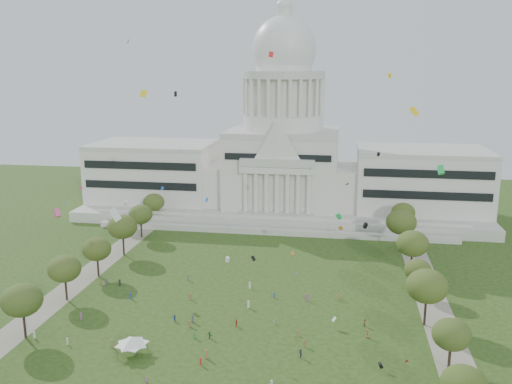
{
  "coord_description": "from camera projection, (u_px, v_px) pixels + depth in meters",
  "views": [
    {
      "loc": [
        23.95,
        -103.3,
        58.29
      ],
      "look_at": [
        0.0,
        45.0,
        24.0
      ],
      "focal_mm": 38.0,
      "sensor_mm": 36.0,
      "label": 1
    }
  ],
  "objects": [
    {
      "name": "person_10",
      "position": [
        274.0,
        321.0,
        126.39
      ],
      "size": [
        0.48,
        0.83,
        1.39
      ],
      "primitive_type": "imported",
      "rotation": [
        0.0,
        0.0,
        1.61
      ],
      "color": "silver",
      "rests_on": "ground"
    },
    {
      "name": "person_5",
      "position": [
        210.0,
        335.0,
        119.53
      ],
      "size": [
        1.58,
        1.56,
        1.72
      ],
      "primitive_type": "imported",
      "rotation": [
        0.0,
        0.0,
        2.37
      ],
      "color": "#33723F",
      "rests_on": "ground"
    },
    {
      "name": "kite_swarm",
      "position": [
        248.0,
        208.0,
        121.98
      ],
      "size": [
        86.3,
        98.15,
        61.56
      ],
      "color": "black",
      "rests_on": "ground"
    },
    {
      "name": "capitol",
      "position": [
        283.0,
        159.0,
        220.48
      ],
      "size": [
        160.0,
        64.5,
        91.3
      ],
      "color": "#BAB8AE",
      "rests_on": "ground"
    },
    {
      "name": "row_tree_r_5",
      "position": [
        401.0,
        222.0,
        174.7
      ],
      "size": [
        9.82,
        9.82,
        13.96
      ],
      "color": "black",
      "rests_on": "ground"
    },
    {
      "name": "row_tree_r_3",
      "position": [
        418.0,
        270.0,
        140.83
      ],
      "size": [
        7.01,
        7.01,
        9.98
      ],
      "color": "black",
      "rests_on": "ground"
    },
    {
      "name": "path_right",
      "position": [
        433.0,
        304.0,
        137.53
      ],
      "size": [
        8.0,
        160.0,
        0.04
      ],
      "primitive_type": "cube",
      "color": "gray",
      "rests_on": "ground"
    },
    {
      "name": "row_tree_r_1",
      "position": [
        451.0,
        335.0,
        105.55
      ],
      "size": [
        7.58,
        7.58,
        10.78
      ],
      "color": "black",
      "rests_on": "ground"
    },
    {
      "name": "distant_crowd",
      "position": [
        182.0,
        308.0,
        132.78
      ],
      "size": [
        66.88,
        43.29,
        1.92
      ],
      "color": "silver",
      "rests_on": "ground"
    },
    {
      "name": "person_7",
      "position": [
        147.0,
        381.0,
        101.99
      ],
      "size": [
        0.67,
        0.55,
        1.61
      ],
      "primitive_type": "imported",
      "rotation": [
        0.0,
        0.0,
        3.38
      ],
      "color": "#994C8C",
      "rests_on": "ground"
    },
    {
      "name": "person_3",
      "position": [
        300.0,
        354.0,
        111.56
      ],
      "size": [
        1.27,
        1.38,
        1.93
      ],
      "primitive_type": "imported",
      "rotation": [
        0.0,
        0.0,
        5.37
      ],
      "color": "#26262B",
      "rests_on": "ground"
    },
    {
      "name": "person_4",
      "position": [
        236.0,
        323.0,
        125.09
      ],
      "size": [
        0.66,
        1.13,
        1.87
      ],
      "primitive_type": "imported",
      "rotation": [
        0.0,
        0.0,
        4.77
      ],
      "color": "#B21E1E",
      "rests_on": "ground"
    },
    {
      "name": "person_8",
      "position": [
        175.0,
        318.0,
        127.72
      ],
      "size": [
        0.83,
        0.56,
        1.61
      ],
      "primitive_type": "imported",
      "rotation": [
        0.0,
        0.0,
        3.04
      ],
      "color": "navy",
      "rests_on": "ground"
    },
    {
      "name": "row_tree_r_4",
      "position": [
        413.0,
        244.0,
        155.25
      ],
      "size": [
        9.19,
        9.19,
        13.06
      ],
      "color": "black",
      "rests_on": "ground"
    },
    {
      "name": "row_tree_l_4",
      "position": [
        122.0,
        227.0,
        171.33
      ],
      "size": [
        9.29,
        9.29,
        13.21
      ],
      "color": "black",
      "rests_on": "ground"
    },
    {
      "name": "row_tree_l_5",
      "position": [
        141.0,
        214.0,
        189.62
      ],
      "size": [
        8.33,
        8.33,
        11.85
      ],
      "color": "black",
      "rests_on": "ground"
    },
    {
      "name": "path_left",
      "position": [
        80.0,
        281.0,
        152.45
      ],
      "size": [
        8.0,
        160.0,
        0.04
      ],
      "primitive_type": "cube",
      "color": "gray",
      "rests_on": "ground"
    },
    {
      "name": "row_tree_l_2",
      "position": [
        64.0,
        269.0,
        137.88
      ],
      "size": [
        8.42,
        8.42,
        11.97
      ],
      "color": "black",
      "rests_on": "ground"
    },
    {
      "name": "person_2",
      "position": [
        365.0,
        323.0,
        125.07
      ],
      "size": [
        1.07,
        1.07,
        1.92
      ],
      "primitive_type": "imported",
      "rotation": [
        0.0,
        0.0,
        0.8
      ],
      "color": "olive",
      "rests_on": "ground"
    },
    {
      "name": "row_tree_r_2",
      "position": [
        427.0,
        286.0,
        123.88
      ],
      "size": [
        9.55,
        9.55,
        13.58
      ],
      "color": "black",
      "rests_on": "ground"
    },
    {
      "name": "row_tree_r_6",
      "position": [
        403.0,
        212.0,
        191.9
      ],
      "size": [
        8.42,
        8.42,
        11.97
      ],
      "color": "black",
      "rests_on": "ground"
    },
    {
      "name": "row_tree_l_1",
      "position": [
        22.0,
        300.0,
        118.12
      ],
      "size": [
        8.86,
        8.86,
        12.59
      ],
      "color": "black",
      "rests_on": "ground"
    },
    {
      "name": "ground",
      "position": [
        223.0,
        347.0,
        116.12
      ],
      "size": [
        400.0,
        400.0,
        0.0
      ],
      "primitive_type": "plane",
      "color": "#294415",
      "rests_on": "ground"
    },
    {
      "name": "person_0",
      "position": [
        367.0,
        334.0,
        119.85
      ],
      "size": [
        1.08,
        1.2,
        2.05
      ],
      "primitive_type": "imported",
      "rotation": [
        0.0,
        0.0,
        5.26
      ],
      "color": "olive",
      "rests_on": "ground"
    },
    {
      "name": "event_tent",
      "position": [
        132.0,
        340.0,
        112.56
      ],
      "size": [
        8.73,
        8.73,
        4.01
      ],
      "color": "#4C4C4C",
      "rests_on": "ground"
    },
    {
      "name": "row_tree_l_6",
      "position": [
        154.0,
        202.0,
        207.35
      ],
      "size": [
        8.19,
        8.19,
        11.64
      ],
      "color": "black",
      "rests_on": "ground"
    },
    {
      "name": "person_9",
      "position": [
        304.0,
        343.0,
        116.03
      ],
      "size": [
        1.32,
        1.21,
        1.84
      ],
      "primitive_type": "imported",
      "rotation": [
        0.0,
        0.0,
        0.65
      ],
      "color": "olive",
      "rests_on": "ground"
    },
    {
      "name": "row_tree_l_3",
      "position": [
        97.0,
        249.0,
        153.79
      ],
      "size": [
        8.12,
        8.12,
        11.55
      ],
      "color": "black",
      "rests_on": "ground"
    }
  ]
}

